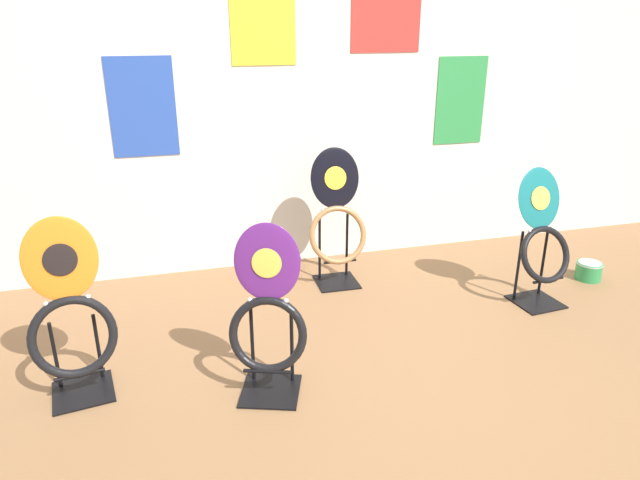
% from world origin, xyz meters
% --- Properties ---
extents(ground_plane, '(14.00, 14.00, 0.00)m').
position_xyz_m(ground_plane, '(0.00, 0.00, 0.00)').
color(ground_plane, '#8E6642').
extents(wall_back, '(8.00, 0.07, 2.60)m').
position_xyz_m(wall_back, '(-0.00, 2.05, 1.30)').
color(wall_back, silver).
rests_on(wall_back, ground_plane).
extents(toilet_seat_display_purple_note, '(0.39, 0.36, 0.87)m').
position_xyz_m(toilet_seat_display_purple_note, '(-0.68, 0.45, 0.40)').
color(toilet_seat_display_purple_note, black).
rests_on(toilet_seat_display_purple_note, ground_plane).
extents(toilet_seat_display_teal_sax, '(0.38, 0.33, 0.86)m').
position_xyz_m(toilet_seat_display_teal_sax, '(1.14, 0.94, 0.41)').
color(toilet_seat_display_teal_sax, black).
rests_on(toilet_seat_display_teal_sax, ground_plane).
extents(toilet_seat_display_jazz_black, '(0.40, 0.29, 0.93)m').
position_xyz_m(toilet_seat_display_jazz_black, '(-0.01, 1.57, 0.43)').
color(toilet_seat_display_jazz_black, black).
rests_on(toilet_seat_display_jazz_black, ground_plane).
extents(toilet_seat_display_orange_sun, '(0.41, 0.32, 0.89)m').
position_xyz_m(toilet_seat_display_orange_sun, '(-1.57, 0.69, 0.41)').
color(toilet_seat_display_orange_sun, black).
rests_on(toilet_seat_display_orange_sun, ground_plane).
extents(paint_can, '(0.18, 0.18, 0.13)m').
position_xyz_m(paint_can, '(1.71, 1.14, 0.07)').
color(paint_can, '#2D8E4C').
rests_on(paint_can, ground_plane).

